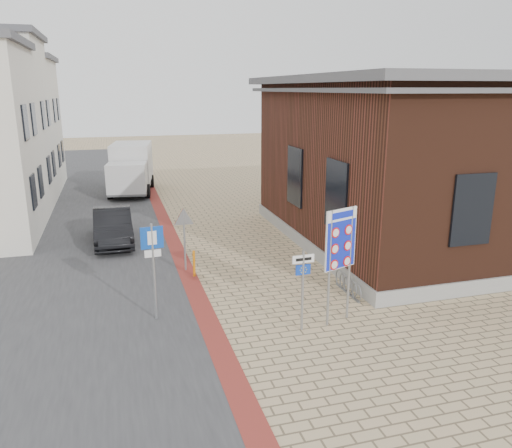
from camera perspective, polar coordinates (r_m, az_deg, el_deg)
ground at (r=13.49m, az=4.28°, el=-12.67°), size 120.00×120.00×0.00m
road_strip at (r=26.92m, az=-18.32°, el=0.92°), size 7.00×60.00×0.02m
curb_strip at (r=22.18m, az=-9.64°, el=-1.47°), size 0.60×40.00×0.02m
brick_building at (r=22.63m, az=20.00°, el=7.16°), size 13.00×13.00×6.80m
bike_rack at (r=16.19m, az=10.46°, el=-6.95°), size 0.08×1.80×0.60m
sedan at (r=21.80m, az=-16.05°, el=-0.23°), size 1.59×4.38×1.44m
box_truck at (r=32.11m, az=-14.10°, el=6.23°), size 3.08×5.97×2.98m
border_sign at (r=13.57m, az=9.66°, el=-1.92°), size 1.05×0.44×3.25m
essen_sign at (r=13.24m, az=5.37°, el=-6.18°), size 0.61×0.07×2.26m
parking_sign at (r=13.91m, az=-11.71°, el=-3.42°), size 0.62×0.10×2.80m
yield_sign at (r=17.60m, az=-8.23°, el=-0.05°), size 0.80×0.07×2.26m
bollard at (r=17.34m, az=-7.09°, el=-4.54°), size 0.10×0.10×0.95m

